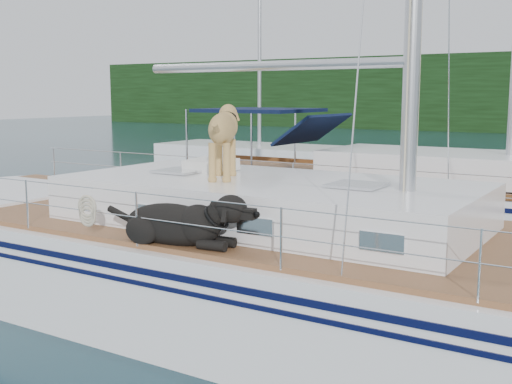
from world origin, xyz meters
The scene contains 4 objects.
ground centered at (0.00, 0.00, 0.00)m, with size 120.00×120.00×0.00m, color black.
main_sailboat centered at (0.09, -0.01, 0.68)m, with size 12.00×3.80×14.01m.
neighbor_sailboat centered at (0.26, 6.04, 0.63)m, with size 11.00×3.50×13.30m.
bg_boat_west centered at (-8.00, 14.00, 0.45)m, with size 8.00×3.00×11.65m.
Camera 1 is at (4.91, -6.82, 2.86)m, focal length 45.00 mm.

